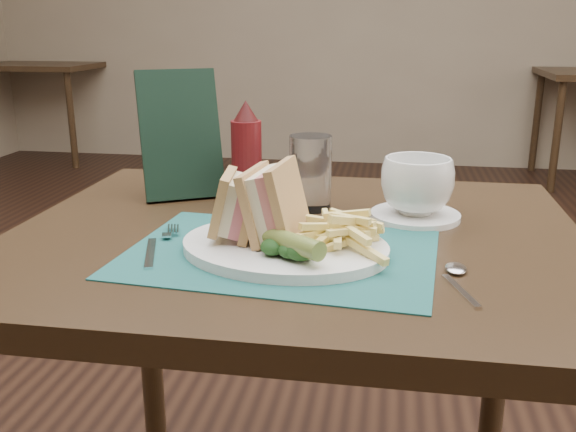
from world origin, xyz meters
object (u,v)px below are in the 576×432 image
Objects in this scene: saucer at (415,216)px; ketchup_bottle at (247,153)px; table_bg_left at (45,111)px; coffee_cup at (417,185)px; placemat at (280,253)px; drinking_glass at (310,173)px; table_main at (294,432)px; check_presenter at (180,135)px; sandwich_half_a at (223,205)px; sandwich_half_b at (260,200)px; plate at (285,247)px.

ketchup_bottle is (-0.30, 0.05, 0.09)m from saucer.
coffee_cup reaches higher than table_bg_left.
placemat is 3.63× the size of coffee_cup.
drinking_glass is at bearing 170.22° from saucer.
table_bg_left is 4.50m from drinking_glass.
table_main is 4.58m from table_bg_left.
placemat reaches higher than table_main.
drinking_glass reaches higher than saucer.
drinking_glass reaches higher than coffee_cup.
coffee_cup is at bearing -52.85° from table_bg_left.
check_presenter is at bearing 169.32° from drinking_glass.
sandwich_half_a reaches higher than placemat.
sandwich_half_a is at bearing -85.29° from ketchup_bottle.
sandwich_half_b is 0.25m from ketchup_bottle.
table_bg_left is at bearing 125.53° from drinking_glass.
plate is at bearing -133.00° from coffee_cup.
drinking_glass reaches higher than plate.
sandwich_half_a is 0.63× the size of saucer.
table_main is at bearing 100.58° from plate.
saucer is at bearing -9.78° from drinking_glass.
drinking_glass is at bearing 86.68° from table_main.
table_main is 2.07× the size of placemat.
placemat is at bearing -78.18° from check_presenter.
table_bg_left is 7.87× the size of sandwich_half_b.
placemat is 0.29m from coffee_cup.
check_presenter reaches higher than saucer.
saucer is at bearing 26.81° from table_main.
ketchup_bottle is (-0.11, 0.26, 0.09)m from placemat.
sandwich_half_b is at bearing -72.75° from ketchup_bottle.
drinking_glass is at bearing 170.22° from coffee_cup.
saucer is (0.28, 0.19, -0.06)m from sandwich_half_a.
table_main is 0.44m from saucer.
check_presenter is (-0.21, 0.27, 0.04)m from sandwich_half_b.
ketchup_bottle reaches higher than table_main.
check_presenter reaches higher than sandwich_half_a.
ketchup_bottle is at bearing 87.89° from sandwich_half_a.
plate is at bearing -77.08° from check_presenter.
table_main is at bearing -153.19° from coffee_cup.
check_presenter is (-0.13, 0.03, 0.02)m from ketchup_bottle.
ketchup_bottle is at bearing 170.61° from drinking_glass.
coffee_cup is 0.19m from drinking_glass.
sandwich_half_a reaches higher than coffee_cup.
placemat is at bearing -67.57° from ketchup_bottle.
coffee_cup reaches higher than plate.
placemat is 2.90× the size of saucer.
table_bg_left is at bearing 123.71° from placemat.
table_main is 0.58m from check_presenter.
sandwich_half_b reaches higher than table_main.
sandwich_half_b is 0.76× the size of saucer.
coffee_cup is 0.65× the size of ketchup_bottle.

